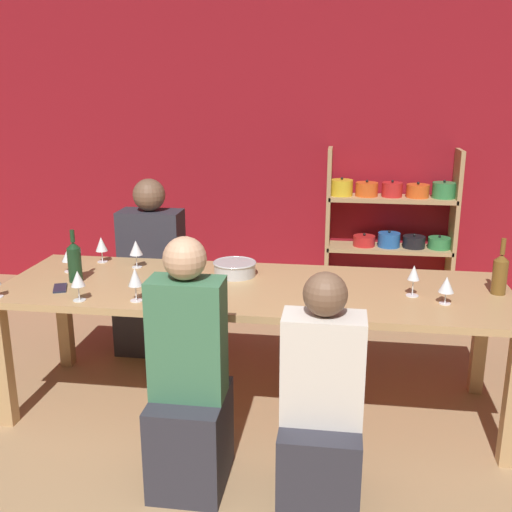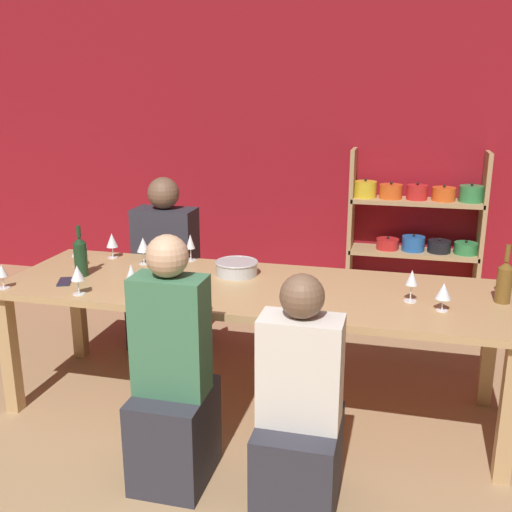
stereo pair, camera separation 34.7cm
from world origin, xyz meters
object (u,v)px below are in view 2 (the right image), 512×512
object	(u,v)px
wine_bottle_green	(504,281)
cell_phone	(65,282)
wine_glass_red_b	(143,245)
person_near_a	(173,392)
wine_glass_red_a	(132,274)
wine_glass_white_a	(2,272)
wine_glass_empty_b	(78,250)
wine_glass_red_d	(190,243)
wine_glass_empty_a	(412,279)
wine_glass_empty_d	(112,241)
wine_glass_empty_c	(77,274)
person_far_a	(167,283)
wine_glass_red_c	(443,292)
dining_table	(252,298)
mixing_bowl	(237,267)
wine_bottle_dark	(81,256)
shelf_unit	(415,242)
person_near_b	(299,425)

from	to	relation	value
wine_bottle_green	cell_phone	size ratio (longest dim) A/B	1.90
wine_glass_red_b	person_near_a	distance (m)	1.24
wine_glass_red_a	wine_glass_white_a	world-z (taller)	wine_glass_red_a
wine_glass_empty_b	wine_glass_white_a	xyz separation A→B (m)	(-0.19, -0.50, -0.01)
wine_glass_empty_b	wine_glass_red_d	bearing A→B (deg)	24.26
wine_glass_empty_a	wine_glass_empty_d	world-z (taller)	wine_glass_empty_a
wine_glass_empty_c	wine_glass_empty_a	bearing A→B (deg)	10.48
wine_glass_red_b	person_far_a	size ratio (longest dim) A/B	0.14
wine_glass_red_a	wine_glass_empty_c	size ratio (longest dim) A/B	1.11
wine_glass_red_c	cell_phone	world-z (taller)	wine_glass_red_c
wine_bottle_green	wine_glass_empty_b	bearing A→B (deg)	178.81
wine_bottle_green	wine_glass_empty_a	bearing A→B (deg)	-167.56
wine_glass_red_c	wine_glass_red_a	bearing A→B (deg)	-173.36
wine_glass_red_b	person_near_a	size ratio (longest dim) A/B	0.14
dining_table	person_near_a	xyz separation A→B (m)	(-0.20, -0.75, -0.23)
mixing_bowl	wine_glass_red_a	world-z (taller)	wine_glass_red_a
wine_glass_red_c	wine_glass_red_d	distance (m)	1.65
wine_bottle_dark	wine_glass_white_a	distance (m)	0.45
dining_table	wine_glass_empty_b	xyz separation A→B (m)	(-1.17, 0.11, 0.18)
wine_glass_red_b	wine_glass_empty_b	bearing A→B (deg)	-159.49
wine_bottle_green	wine_glass_red_b	xyz separation A→B (m)	(-2.13, 0.20, 0.00)
wine_glass_white_a	wine_glass_empty_d	world-z (taller)	wine_glass_empty_d
person_far_a	person_near_a	bearing A→B (deg)	113.14
person_far_a	wine_glass_white_a	bearing A→B (deg)	68.13
wine_bottle_dark	wine_glass_red_c	distance (m)	2.08
wine_bottle_green	wine_glass_red_d	xyz separation A→B (m)	(-1.87, 0.34, 0.00)
person_near_a	wine_glass_red_c	bearing A→B (deg)	25.99
shelf_unit	person_near_b	bearing A→B (deg)	-99.98
wine_bottle_dark	wine_glass_red_a	size ratio (longest dim) A/B	1.69
wine_glass_empty_b	person_far_a	size ratio (longest dim) A/B	0.12
wine_glass_empty_a	person_near_b	size ratio (longest dim) A/B	0.16
wine_glass_red_b	wine_bottle_dark	bearing A→B (deg)	-129.09
cell_phone	person_near_b	bearing A→B (deg)	-21.60
wine_glass_red_c	wine_glass_empty_c	world-z (taller)	wine_glass_empty_c
mixing_bowl	person_near_a	distance (m)	1.00
wine_bottle_dark	person_near_a	distance (m)	1.17
wine_glass_empty_d	person_near_b	world-z (taller)	person_near_b
wine_glass_red_d	person_near_b	bearing A→B (deg)	-51.95
wine_glass_red_c	person_far_a	world-z (taller)	person_far_a
wine_glass_empty_d	person_near_b	distance (m)	1.92
person_near_b	wine_glass_red_a	bearing A→B (deg)	155.20
wine_glass_empty_a	wine_glass_red_a	bearing A→B (deg)	-168.78
wine_glass_white_a	person_far_a	bearing A→B (deg)	68.13
dining_table	person_near_a	distance (m)	0.81
wine_bottle_dark	wine_glass_white_a	bearing A→B (deg)	-134.13
shelf_unit	person_far_a	size ratio (longest dim) A/B	1.09
wine_glass_red_a	wine_glass_empty_c	bearing A→B (deg)	-173.14
dining_table	wine_bottle_dark	size ratio (longest dim) A/B	9.33
shelf_unit	wine_glass_empty_d	xyz separation A→B (m)	(-1.98, -1.74, 0.32)
wine_glass_empty_a	wine_bottle_green	bearing A→B (deg)	12.44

